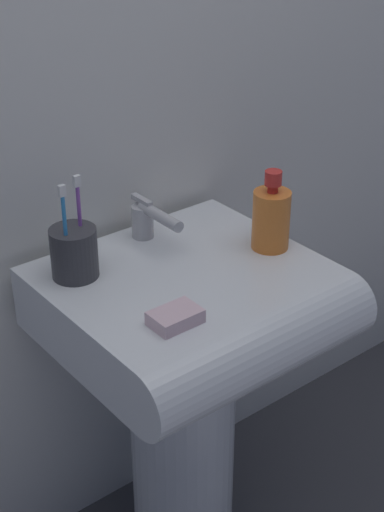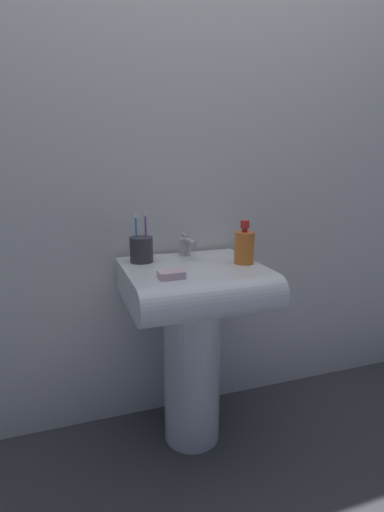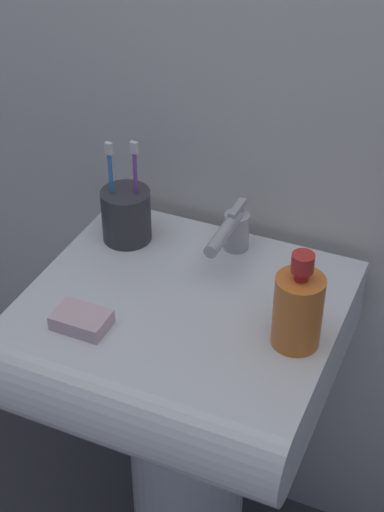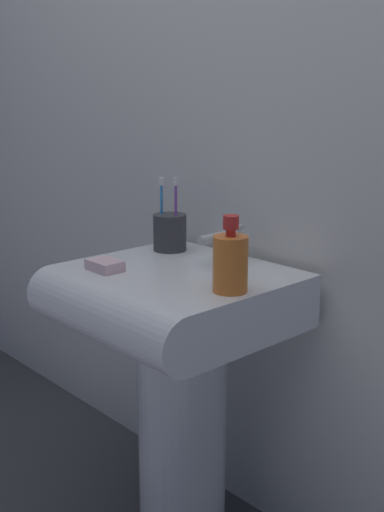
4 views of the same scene
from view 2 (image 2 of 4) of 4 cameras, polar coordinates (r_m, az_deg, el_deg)
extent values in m
plane|color=#38383D|center=(1.74, -0.01, -24.25)|extent=(6.00, 6.00, 0.00)
cube|color=silver|center=(1.61, -3.00, 18.26)|extent=(5.00, 0.05, 2.40)
cylinder|color=white|center=(1.58, -0.01, -15.92)|extent=(0.21, 0.21, 0.58)
cube|color=white|center=(1.44, -0.01, -3.66)|extent=(0.48, 0.40, 0.12)
cylinder|color=white|center=(1.26, 2.97, -6.24)|extent=(0.48, 0.12, 0.12)
cylinder|color=#B7B7BC|center=(1.56, -1.04, 1.30)|extent=(0.04, 0.04, 0.07)
cylinder|color=#B7B7BC|center=(1.50, -0.36, 2.08)|extent=(0.02, 0.12, 0.02)
cube|color=#B7B7BC|center=(1.55, -1.05, 2.93)|extent=(0.01, 0.06, 0.01)
cylinder|color=#38383D|center=(1.47, -7.25, 0.91)|extent=(0.08, 0.08, 0.09)
cylinder|color=#338CD8|center=(1.44, -7.95, 2.49)|extent=(0.01, 0.01, 0.15)
cube|color=white|center=(1.43, -8.06, 5.82)|extent=(0.01, 0.01, 0.02)
cylinder|color=purple|center=(1.47, -6.61, 2.74)|extent=(0.01, 0.01, 0.15)
cube|color=white|center=(1.45, -6.70, 6.07)|extent=(0.01, 0.01, 0.02)
cylinder|color=orange|center=(1.45, 7.47, 1.18)|extent=(0.07, 0.07, 0.11)
cylinder|color=red|center=(1.43, 7.55, 3.71)|extent=(0.02, 0.02, 0.01)
cylinder|color=red|center=(1.43, 7.57, 4.53)|extent=(0.03, 0.03, 0.03)
cube|color=silver|center=(1.27, -2.98, -2.68)|extent=(0.08, 0.06, 0.02)
camera|label=1|loc=(0.56, -73.43, 42.76)|focal=55.00mm
camera|label=3|loc=(1.02, 49.58, 32.74)|focal=55.00mm
camera|label=4|loc=(1.54, 58.26, 8.25)|focal=45.00mm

